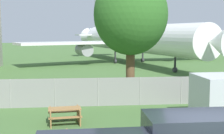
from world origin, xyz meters
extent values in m
cylinder|color=gray|center=(-7.64, 10.65, 0.85)|extent=(0.07, 0.07, 1.71)
cylinder|color=gray|center=(-5.09, 10.65, 0.85)|extent=(0.07, 0.07, 1.71)
cylinder|color=gray|center=(-2.55, 10.65, 0.85)|extent=(0.07, 0.07, 1.71)
cylinder|color=gray|center=(0.00, 10.65, 0.85)|extent=(0.07, 0.07, 1.71)
cylinder|color=gray|center=(2.55, 10.65, 0.85)|extent=(0.07, 0.07, 1.71)
cylinder|color=gray|center=(5.09, 10.65, 0.85)|extent=(0.07, 0.07, 1.71)
cube|color=gray|center=(0.00, 10.65, 0.85)|extent=(56.00, 0.01, 1.71)
cylinder|color=white|center=(3.81, 34.83, 3.49)|extent=(12.32, 30.39, 3.62)
cone|color=white|center=(8.76, 18.43, 3.49)|extent=(4.52, 4.52, 3.62)
cone|color=white|center=(-1.27, 51.67, 3.49)|extent=(4.43, 5.28, 3.26)
cube|color=white|center=(11.70, 38.81, 2.95)|extent=(14.28, 6.35, 0.30)
cylinder|color=#939399|center=(9.63, 38.53, 1.98)|extent=(2.50, 3.59, 1.63)
cube|color=white|center=(-4.97, 33.78, 2.95)|extent=(14.32, 9.68, 0.30)
cylinder|color=#939399|center=(-3.08, 34.69, 1.98)|extent=(2.50, 3.59, 1.63)
cube|color=white|center=(-0.36, 48.64, 8.02)|extent=(1.17, 3.19, 5.43)
cube|color=white|center=(-0.30, 48.46, 3.85)|extent=(8.47, 5.08, 0.20)
cylinder|color=#2D2D33|center=(6.69, 25.30, 0.84)|extent=(0.24, 0.24, 1.68)
cylinder|color=#2D2D33|center=(6.69, 25.30, 0.28)|extent=(0.45, 0.62, 0.56)
cylinder|color=#2D2D33|center=(5.45, 36.93, 0.84)|extent=(0.24, 0.24, 1.68)
cylinder|color=#2D2D33|center=(5.45, 36.93, 0.28)|extent=(0.45, 0.62, 0.56)
cylinder|color=#2D2D33|center=(1.28, 35.67, 0.84)|extent=(0.24, 0.24, 1.68)
cylinder|color=#2D2D33|center=(1.28, 35.67, 0.28)|extent=(0.45, 0.62, 0.56)
cube|color=olive|center=(-4.36, 7.27, 0.74)|extent=(1.64, 0.93, 0.04)
cube|color=olive|center=(-4.43, 7.82, 0.44)|extent=(1.58, 0.46, 0.04)
cube|color=olive|center=(-4.30, 6.71, 0.44)|extent=(1.58, 0.46, 0.04)
cube|color=olive|center=(-3.69, 7.34, 0.37)|extent=(0.22, 1.40, 0.74)
cube|color=olive|center=(-5.04, 7.19, 0.37)|extent=(0.22, 1.40, 0.74)
cube|color=olive|center=(-3.47, 3.40, 0.74)|extent=(1.58, 0.81, 0.04)
cylinder|color=brown|center=(-0.52, 11.22, 1.78)|extent=(0.54, 0.54, 3.56)
ellipsoid|color=#2D6023|center=(-0.52, 11.22, 5.46)|extent=(4.47, 4.47, 4.92)
cube|color=#232833|center=(-0.12, 0.91, 1.56)|extent=(3.22, 1.62, 0.99)
camera|label=1|loc=(-3.57, -7.59, 4.43)|focal=50.00mm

